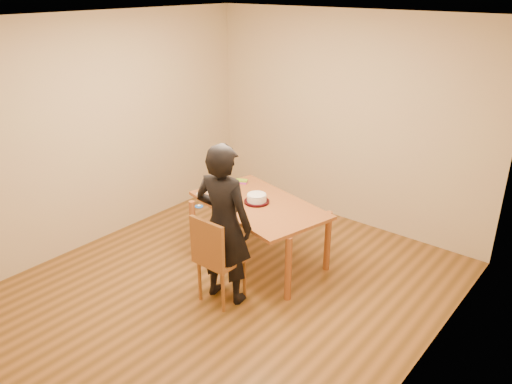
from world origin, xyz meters
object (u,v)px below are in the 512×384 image
Objects in this scene: person at (224,224)px; cake_plate at (257,202)px; dining_table at (259,205)px; dining_chair at (222,260)px; cake at (257,198)px.

cake_plate is at bearing -86.43° from person.
dining_table is 0.75m from person.
dining_chair is 0.23× the size of person.
person is at bearing -64.80° from dining_table.
dining_chair is 1.33× the size of cake_plate.
cake is 0.75m from person.
person is at bearing -76.06° from cake.
person is (0.18, -0.73, 0.07)m from cake_plate.
cake is at bearing 103.66° from dining_chair.
cake_plate is at bearing -168.10° from dining_table.
dining_chair is at bearing 79.63° from person.
dining_table is 0.91× the size of person.
dining_table is 5.35× the size of cake_plate.
person is (0.15, -0.73, 0.10)m from dining_table.
cake_plate reaches higher than dining_chair.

